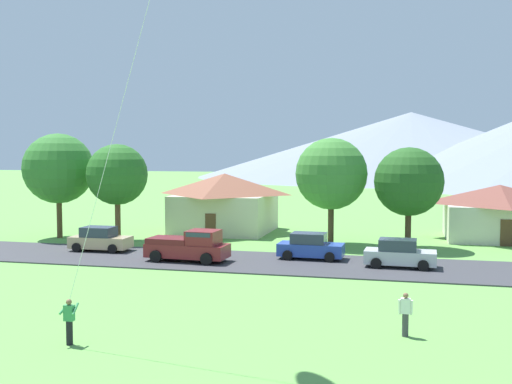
{
  "coord_description": "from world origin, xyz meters",
  "views": [
    {
      "loc": [
        6.63,
        -8.34,
        6.95
      ],
      "look_at": [
        1.07,
        14.41,
        5.41
      ],
      "focal_mm": 42.1,
      "sensor_mm": 36.0,
      "label": 1
    }
  ],
  "objects_px": {
    "watcher_person": "(405,314)",
    "house_leftmost": "(225,202)",
    "tree_center": "(117,175)",
    "parked_car_tan_east_end": "(100,239)",
    "parked_car_silver_west_end": "(400,254)",
    "pickup_truck_maroon_west_side": "(189,246)",
    "house_left_center": "(499,211)",
    "tree_near_left": "(58,169)",
    "tree_right_of_center": "(409,182)",
    "parked_car_blue_mid_east": "(310,247)",
    "tree_left_of_center": "(331,174)"
  },
  "relations": [
    {
      "from": "watcher_person",
      "to": "house_leftmost",
      "type": "bearing_deg",
      "value": 119.35
    },
    {
      "from": "tree_center",
      "to": "parked_car_tan_east_end",
      "type": "xyz_separation_m",
      "value": [
        1.08,
        -4.86,
        -4.36
      ]
    },
    {
      "from": "parked_car_silver_west_end",
      "to": "pickup_truck_maroon_west_side",
      "type": "bearing_deg",
      "value": -174.95
    },
    {
      "from": "house_left_center",
      "to": "watcher_person",
      "type": "xyz_separation_m",
      "value": [
        -7.39,
        -28.0,
        -1.4
      ]
    },
    {
      "from": "house_leftmost",
      "to": "house_left_center",
      "type": "height_order",
      "value": "house_leftmost"
    },
    {
      "from": "parked_car_tan_east_end",
      "to": "watcher_person",
      "type": "distance_m",
      "value": 25.55
    },
    {
      "from": "tree_near_left",
      "to": "tree_right_of_center",
      "type": "bearing_deg",
      "value": 2.37
    },
    {
      "from": "house_leftmost",
      "to": "pickup_truck_maroon_west_side",
      "type": "height_order",
      "value": "house_leftmost"
    },
    {
      "from": "house_left_center",
      "to": "parked_car_blue_mid_east",
      "type": "distance_m",
      "value": 18.49
    },
    {
      "from": "tree_near_left",
      "to": "tree_right_of_center",
      "type": "height_order",
      "value": "tree_near_left"
    },
    {
      "from": "house_leftmost",
      "to": "parked_car_tan_east_end",
      "type": "distance_m",
      "value": 13.54
    },
    {
      "from": "house_left_center",
      "to": "tree_center",
      "type": "xyz_separation_m",
      "value": [
        -29.2,
        -8.22,
        2.95
      ]
    },
    {
      "from": "house_leftmost",
      "to": "tree_near_left",
      "type": "relative_size",
      "value": 1.02
    },
    {
      "from": "tree_near_left",
      "to": "tree_right_of_center",
      "type": "distance_m",
      "value": 27.66
    },
    {
      "from": "tree_near_left",
      "to": "watcher_person",
      "type": "distance_m",
      "value": 34.52
    },
    {
      "from": "tree_center",
      "to": "parked_car_blue_mid_east",
      "type": "bearing_deg",
      "value": -15.96
    },
    {
      "from": "tree_near_left",
      "to": "parked_car_blue_mid_east",
      "type": "height_order",
      "value": "tree_near_left"
    },
    {
      "from": "parked_car_tan_east_end",
      "to": "pickup_truck_maroon_west_side",
      "type": "xyz_separation_m",
      "value": [
        7.48,
        -2.32,
        0.19
      ]
    },
    {
      "from": "tree_right_of_center",
      "to": "parked_car_tan_east_end",
      "type": "height_order",
      "value": "tree_right_of_center"
    },
    {
      "from": "tree_left_of_center",
      "to": "parked_car_tan_east_end",
      "type": "relative_size",
      "value": 1.91
    },
    {
      "from": "house_left_center",
      "to": "pickup_truck_maroon_west_side",
      "type": "distance_m",
      "value": 25.78
    },
    {
      "from": "tree_left_of_center",
      "to": "parked_car_blue_mid_east",
      "type": "bearing_deg",
      "value": -94.72
    },
    {
      "from": "parked_car_blue_mid_east",
      "to": "house_leftmost",
      "type": "bearing_deg",
      "value": 128.11
    },
    {
      "from": "tree_near_left",
      "to": "pickup_truck_maroon_west_side",
      "type": "xyz_separation_m",
      "value": [
        14.11,
        -7.88,
        -4.59
      ]
    },
    {
      "from": "house_left_center",
      "to": "parked_car_blue_mid_east",
      "type": "relative_size",
      "value": 2.08
    },
    {
      "from": "tree_right_of_center",
      "to": "house_left_center",
      "type": "bearing_deg",
      "value": 41.78
    },
    {
      "from": "tree_near_left",
      "to": "parked_car_tan_east_end",
      "type": "distance_m",
      "value": 9.89
    },
    {
      "from": "parked_car_silver_west_end",
      "to": "watcher_person",
      "type": "height_order",
      "value": "parked_car_silver_west_end"
    },
    {
      "from": "parked_car_blue_mid_east",
      "to": "parked_car_tan_east_end",
      "type": "relative_size",
      "value": 1.01
    },
    {
      "from": "parked_car_silver_west_end",
      "to": "parked_car_tan_east_end",
      "type": "relative_size",
      "value": 1.01
    },
    {
      "from": "tree_right_of_center",
      "to": "parked_car_silver_west_end",
      "type": "height_order",
      "value": "tree_right_of_center"
    },
    {
      "from": "parked_car_silver_west_end",
      "to": "parked_car_tan_east_end",
      "type": "xyz_separation_m",
      "value": [
        -20.44,
        1.17,
        0.0
      ]
    },
    {
      "from": "house_leftmost",
      "to": "tree_near_left",
      "type": "bearing_deg",
      "value": -150.9
    },
    {
      "from": "tree_right_of_center",
      "to": "parked_car_tan_east_end",
      "type": "bearing_deg",
      "value": -162.29
    },
    {
      "from": "tree_near_left",
      "to": "parked_car_blue_mid_east",
      "type": "xyz_separation_m",
      "value": [
        21.45,
        -5.25,
        -4.78
      ]
    },
    {
      "from": "house_left_center",
      "to": "parked_car_tan_east_end",
      "type": "xyz_separation_m",
      "value": [
        -28.12,
        -13.07,
        -1.41
      ]
    },
    {
      "from": "house_leftmost",
      "to": "tree_center",
      "type": "relative_size",
      "value": 1.13
    },
    {
      "from": "tree_left_of_center",
      "to": "tree_center",
      "type": "relative_size",
      "value": 1.06
    },
    {
      "from": "tree_right_of_center",
      "to": "parked_car_blue_mid_east",
      "type": "distance_m",
      "value": 9.74
    },
    {
      "from": "tree_near_left",
      "to": "tree_center",
      "type": "distance_m",
      "value": 5.62
    },
    {
      "from": "tree_near_left",
      "to": "watcher_person",
      "type": "relative_size",
      "value": 5.08
    },
    {
      "from": "tree_near_left",
      "to": "parked_car_tan_east_end",
      "type": "relative_size",
      "value": 2.01
    },
    {
      "from": "parked_car_tan_east_end",
      "to": "house_left_center",
      "type": "bearing_deg",
      "value": 24.93
    },
    {
      "from": "parked_car_blue_mid_east",
      "to": "parked_car_tan_east_end",
      "type": "distance_m",
      "value": 14.81
    },
    {
      "from": "parked_car_tan_east_end",
      "to": "house_leftmost",
      "type": "bearing_deg",
      "value": 66.16
    },
    {
      "from": "tree_right_of_center",
      "to": "tree_left_of_center",
      "type": "bearing_deg",
      "value": 177.44
    },
    {
      "from": "tree_right_of_center",
      "to": "tree_center",
      "type": "bearing_deg",
      "value": -175.22
    },
    {
      "from": "watcher_person",
      "to": "house_left_center",
      "type": "bearing_deg",
      "value": 75.22
    },
    {
      "from": "pickup_truck_maroon_west_side",
      "to": "tree_near_left",
      "type": "bearing_deg",
      "value": 150.83
    },
    {
      "from": "watcher_person",
      "to": "tree_center",
      "type": "bearing_deg",
      "value": 137.78
    }
  ]
}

